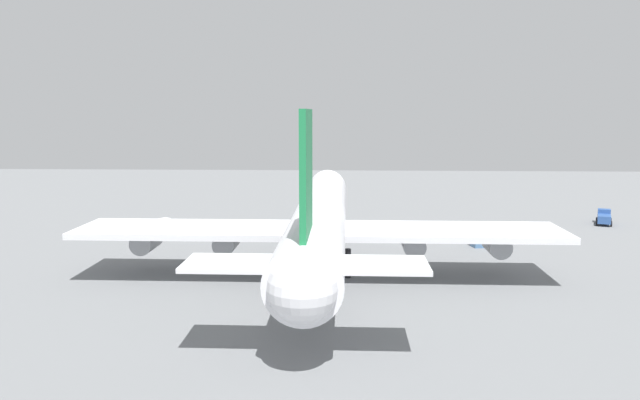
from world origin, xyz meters
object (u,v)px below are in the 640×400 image
object	(u,v)px
maintenance_van	(159,226)
cargo_container_fore	(482,240)
fuel_truck	(604,217)
cargo_airplane	(320,220)
safety_cone_nose	(330,224)

from	to	relation	value
maintenance_van	cargo_container_fore	bearing A→B (deg)	-99.22
maintenance_van	cargo_container_fore	distance (m)	49.51
fuel_truck	cargo_container_fore	xyz separation A→B (m)	(-18.32, 24.52, -0.27)
cargo_airplane	cargo_container_fore	bearing A→B (deg)	-57.32
fuel_truck	maintenance_van	xyz separation A→B (m)	(-10.39, 73.39, -0.07)
cargo_container_fore	safety_cone_nose	bearing A→B (deg)	56.99
cargo_airplane	fuel_truck	world-z (taller)	cargo_airplane
cargo_airplane	safety_cone_nose	bearing A→B (deg)	-0.73
fuel_truck	safety_cone_nose	bearing A→B (deg)	94.89
maintenance_van	cargo_airplane	bearing A→B (deg)	-130.18
cargo_container_fore	cargo_airplane	bearing A→B (deg)	122.68
cargo_airplane	safety_cone_nose	size ratio (longest dim) A/B	92.95
cargo_airplane	maintenance_van	size ratio (longest dim) A/B	14.70
maintenance_van	safety_cone_nose	size ratio (longest dim) A/B	6.32
cargo_airplane	cargo_container_fore	size ratio (longest dim) A/B	19.64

